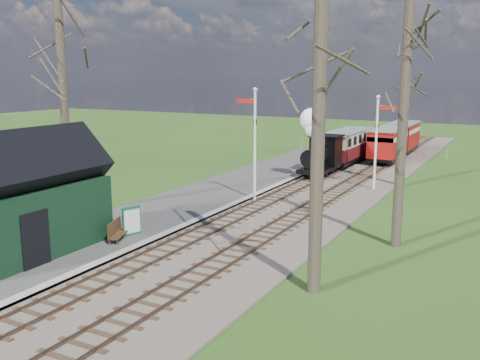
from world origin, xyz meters
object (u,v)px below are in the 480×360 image
object	(u,v)px
bench	(116,231)
person	(86,229)
semaphore_near	(254,136)
station_shed	(27,200)
locomotive	(319,147)
red_carriage_a	(388,144)
coach	(347,145)
semaphore_far	(378,135)
red_carriage_b	(403,137)
sign_board	(132,221)

from	to	relation	value
bench	person	xyz separation A→B (m)	(-0.70, -0.96, 0.24)
semaphore_near	person	bearing A→B (deg)	-102.82
person	station_shed	bearing A→B (deg)	149.57
locomotive	person	distance (m)	18.76
locomotive	red_carriage_a	bearing A→B (deg)	72.52
coach	red_carriage_a	bearing A→B (deg)	40.60
locomotive	semaphore_far	bearing A→B (deg)	-26.90
red_carriage_a	person	distance (m)	27.36
station_shed	locomotive	distance (m)	20.68
locomotive	person	xyz separation A→B (m)	(-3.09, -18.46, -1.29)
station_shed	semaphore_far	bearing A→B (deg)	64.28
red_carriage_b	sign_board	bearing A→B (deg)	-99.07
semaphore_near	locomotive	world-z (taller)	semaphore_near
semaphore_far	red_carriage_b	world-z (taller)	semaphore_far
red_carriage_b	person	size ratio (longest dim) A/B	4.19
station_shed	sign_board	size ratio (longest dim) A/B	5.13
bench	sign_board	bearing A→B (deg)	80.99
red_carriage_a	person	bearing A→B (deg)	-102.03
semaphore_far	coach	size ratio (longest dim) A/B	0.78
locomotive	red_carriage_a	distance (m)	8.71
semaphore_near	person	size ratio (longest dim) A/B	4.98
coach	person	xyz separation A→B (m)	(-3.10, -24.52, -0.72)
bench	person	bearing A→B (deg)	-126.15
semaphore_far	red_carriage_b	size ratio (longest dim) A/B	1.09
station_shed	semaphore_near	bearing A→B (deg)	73.62
semaphore_far	bench	xyz separation A→B (m)	(-6.77, -15.27, -2.77)
station_shed	red_carriage_b	xyz separation A→B (m)	(6.90, 34.02, -0.74)
coach	red_carriage_a	size ratio (longest dim) A/B	1.40
locomotive	red_carriage_b	xyz separation A→B (m)	(2.61, 13.79, -0.58)
coach	sign_board	bearing A→B (deg)	-95.69
station_shed	red_carriage_a	distance (m)	29.35
bench	red_carriage_a	bearing A→B (deg)	79.04
coach	bench	distance (m)	23.70
coach	station_shed	bearing A→B (deg)	-99.28
red_carriage_b	bench	world-z (taller)	red_carriage_b
red_carriage_a	bench	world-z (taller)	red_carriage_a
red_carriage_b	person	bearing A→B (deg)	-100.02
sign_board	person	distance (m)	1.97
locomotive	coach	bearing A→B (deg)	89.89
person	semaphore_far	bearing A→B (deg)	-21.03
station_shed	red_carriage_a	bearing A→B (deg)	76.40
semaphore_far	red_carriage_a	world-z (taller)	semaphore_far
semaphore_far	red_carriage_a	bearing A→B (deg)	99.57
semaphore_far	sign_board	world-z (taller)	semaphore_far
station_shed	person	world-z (taller)	station_shed
semaphore_near	red_carriage_a	distance (m)	16.99
coach	sign_board	size ratio (longest dim) A/B	5.97
person	locomotive	bearing A→B (deg)	-5.81
red_carriage_a	person	world-z (taller)	red_carriage_a
station_shed	coach	xyz separation A→B (m)	(4.30, 26.29, -0.72)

